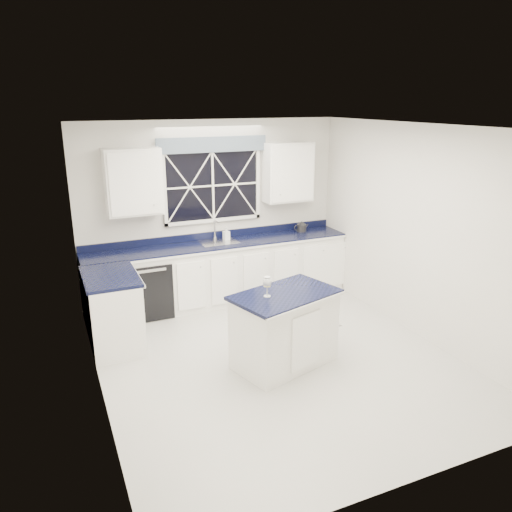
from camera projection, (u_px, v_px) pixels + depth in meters
name	position (u px, v px, depth m)	size (l,w,h in m)	color
ground	(276.00, 359.00, 5.97)	(4.50, 4.50, 0.00)	#B1B0AC
back_wall	(213.00, 212.00, 7.53)	(4.00, 0.10, 2.70)	silver
base_cabinets	(203.00, 280.00, 7.27)	(3.99, 1.60, 0.90)	white
countertop	(220.00, 244.00, 7.39)	(3.98, 0.64, 0.04)	black
dishwasher	(148.00, 287.00, 7.13)	(0.60, 0.58, 0.82)	black
window	(213.00, 180.00, 7.34)	(1.65, 0.09, 1.26)	black
upper_cabinets	(215.00, 177.00, 7.21)	(3.10, 0.34, 0.90)	white
faucet	(215.00, 229.00, 7.51)	(0.05, 0.20, 0.30)	#B5B5B8
island	(284.00, 329.00, 5.75)	(1.34, 1.03, 0.89)	white
rug	(285.00, 317.00, 7.09)	(1.53, 1.11, 0.02)	#A1A19C
kettle	(301.00, 227.00, 7.98)	(0.24, 0.16, 0.17)	#2C2C2E
wine_glass	(267.00, 283.00, 5.47)	(0.10, 0.10, 0.23)	silver
soap_bottle	(226.00, 233.00, 7.52)	(0.09, 0.09, 0.19)	silver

